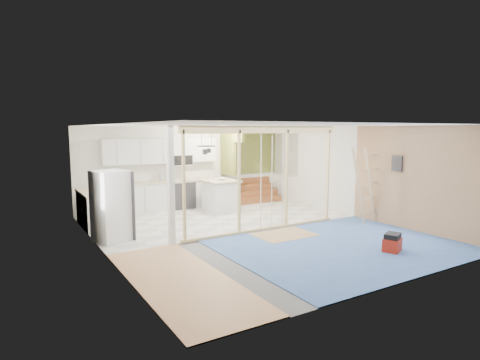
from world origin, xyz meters
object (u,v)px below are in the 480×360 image
ladder (366,185)px  fridge (112,206)px  island (221,196)px  toolbox (392,243)px

ladder → fridge: bearing=179.6°
fridge → island: (3.68, 1.68, -0.32)m
ladder → island: bearing=141.9°
fridge → ladder: ladder is taller
island → ladder: 4.29m
fridge → island: 4.06m
island → fridge: bearing=-158.0°
fridge → toolbox: bearing=-57.4°
island → toolbox: size_ratio=2.03×
fridge → island: size_ratio=1.57×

